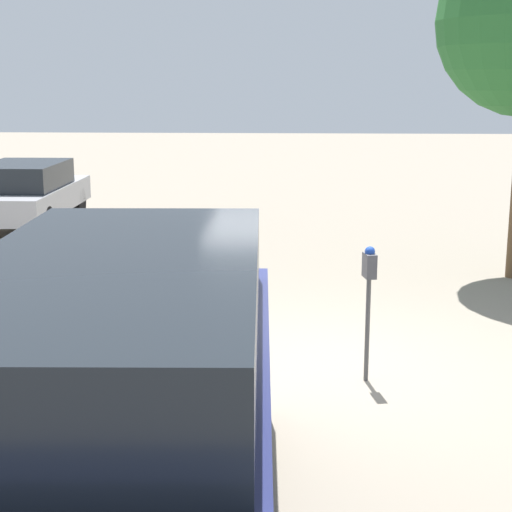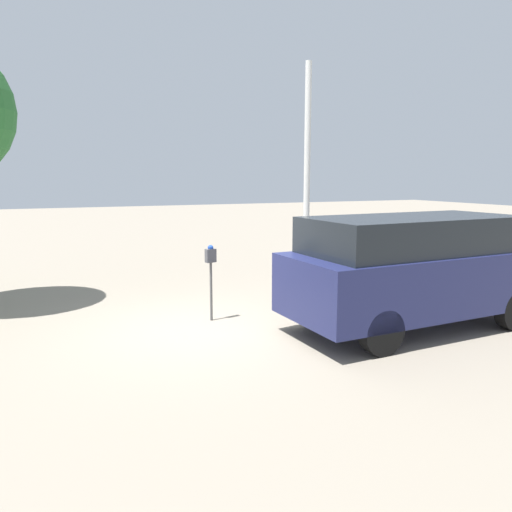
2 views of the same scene
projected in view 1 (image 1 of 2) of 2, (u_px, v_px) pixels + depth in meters
ground_plane at (323, 370)px, 8.84m from camera, size 80.00×80.00×0.00m
parking_meter_near at (369, 283)px, 8.29m from camera, size 0.22×0.15×1.49m
parked_van at (117, 398)px, 5.17m from camera, size 5.02×2.21×2.08m
car_distant at (27, 192)px, 17.34m from camera, size 4.32×1.80×1.43m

